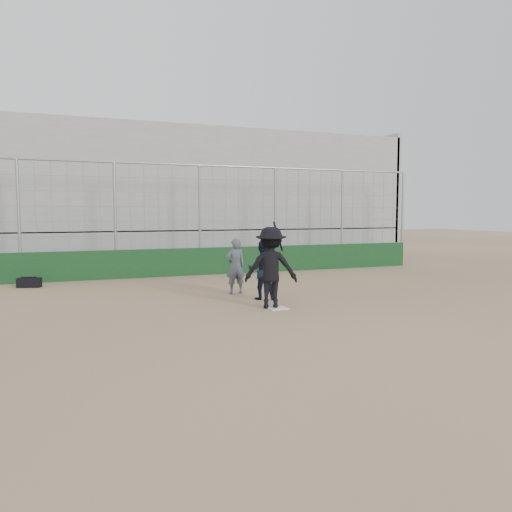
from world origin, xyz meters
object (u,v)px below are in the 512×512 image
object	(u,v)px
catcher_crouched	(262,280)
umpire	(235,269)
equipment_bag	(29,283)
batter_at_plate	(271,268)

from	to	relation	value
catcher_crouched	umpire	size ratio (longest dim) A/B	0.75
catcher_crouched	equipment_bag	bearing A→B (deg)	141.78
batter_at_plate	equipment_bag	distance (m)	8.06
umpire	batter_at_plate	bearing A→B (deg)	90.29
batter_at_plate	catcher_crouched	distance (m)	1.23
catcher_crouched	umpire	world-z (taller)	umpire
umpire	catcher_crouched	bearing A→B (deg)	104.25
catcher_crouched	umpire	xyz separation A→B (m)	(-0.35, 1.17, 0.18)
batter_at_plate	equipment_bag	size ratio (longest dim) A/B	2.82
batter_at_plate	equipment_bag	xyz separation A→B (m)	(-5.61, 5.73, -0.83)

